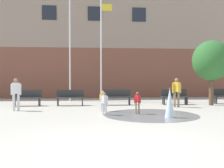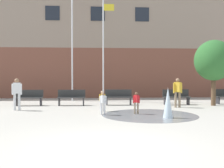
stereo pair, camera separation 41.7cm
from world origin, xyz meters
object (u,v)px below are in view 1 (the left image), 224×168
object	(u,v)px
park_bench_under_right_flagpole	(117,97)
child_in_fountain	(103,99)
park_bench_under_left_flagpole	(27,98)
park_bench_center	(70,97)
child_running	(104,102)
street_tree_near_building	(212,61)
flagpole_left	(70,40)
adult_watching	(177,90)
park_bench_near_trashcan	(175,97)
teen_by_trashcan	(16,92)
flagpole_right	(102,46)
child_with_pink_shirt	(137,101)

from	to	relation	value
park_bench_under_right_flagpole	child_in_fountain	distance (m)	2.96
park_bench_under_left_flagpole	park_bench_center	world-z (taller)	same
park_bench_center	child_running	xyz separation A→B (m)	(1.72, -3.96, 0.10)
street_tree_near_building	flagpole_left	bearing A→B (deg)	157.98
park_bench_under_left_flagpole	park_bench_center	xyz separation A→B (m)	(2.45, -0.05, 0.00)
park_bench_center	adult_watching	xyz separation A→B (m)	(5.85, -1.41, 0.45)
park_bench_center	park_bench_near_trashcan	bearing A→B (deg)	-0.01
park_bench_center	teen_by_trashcan	distance (m)	3.31
flagpole_right	park_bench_under_left_flagpole	bearing A→B (deg)	-148.56
park_bench_under_right_flagpole	flagpole_left	size ratio (longest dim) A/B	0.20
child_running	flagpole_left	size ratio (longest dim) A/B	0.13
park_bench_under_left_flagpole	child_with_pink_shirt	distance (m)	6.84
child_with_pink_shirt	child_running	world-z (taller)	same
flagpole_right	street_tree_near_building	world-z (taller)	flagpole_right
child_with_pink_shirt	child_running	xyz separation A→B (m)	(-1.50, -0.18, 0.00)
child_running	flagpole_left	bearing A→B (deg)	56.70
child_running	flagpole_right	bearing A→B (deg)	38.92
park_bench_near_trashcan	adult_watching	size ratio (longest dim) A/B	1.01
park_bench_near_trashcan	adult_watching	world-z (taller)	adult_watching
teen_by_trashcan	park_bench_center	bearing A→B (deg)	-157.69
park_bench_under_left_flagpole	teen_by_trashcan	size ratio (longest dim) A/B	1.01
flagpole_left	flagpole_right	bearing A→B (deg)	0.00
child_in_fountain	flagpole_left	size ratio (longest dim) A/B	0.13
park_bench_under_right_flagpole	flagpole_right	size ratio (longest dim) A/B	0.23
park_bench_center	teen_by_trashcan	xyz separation A→B (m)	(-2.50, -2.12, 0.45)
park_bench_under_right_flagpole	child_with_pink_shirt	size ratio (longest dim) A/B	1.62
child_in_fountain	flagpole_right	xyz separation A→B (m)	(0.25, 5.45, 3.19)
park_bench_center	street_tree_near_building	xyz separation A→B (m)	(8.22, -0.63, 2.12)
park_bench_near_trashcan	flagpole_left	world-z (taller)	flagpole_left
park_bench_center	flagpole_left	bearing A→B (deg)	93.28
park_bench_near_trashcan	park_bench_under_left_flagpole	bearing A→B (deg)	179.65
adult_watching	teen_by_trashcan	world-z (taller)	same
flagpole_right	child_with_pink_shirt	bearing A→B (deg)	-79.22
adult_watching	street_tree_near_building	bearing A→B (deg)	-112.51
child_with_pink_shirt	teen_by_trashcan	distance (m)	5.96
child_with_pink_shirt	teen_by_trashcan	xyz separation A→B (m)	(-5.71, 1.66, 0.35)
park_bench_under_right_flagpole	park_bench_near_trashcan	world-z (taller)	same
park_bench_center	street_tree_near_building	bearing A→B (deg)	-4.38
flagpole_right	park_bench_center	bearing A→B (deg)	-125.59
park_bench_under_right_flagpole	park_bench_near_trashcan	size ratio (longest dim) A/B	1.00
park_bench_under_right_flagpole	adult_watching	world-z (taller)	adult_watching
child_in_fountain	adult_watching	bearing A→B (deg)	-66.77
child_with_pink_shirt	adult_watching	size ratio (longest dim) A/B	0.62
child_with_pink_shirt	street_tree_near_building	distance (m)	6.24
park_bench_near_trashcan	child_with_pink_shirt	size ratio (longest dim) A/B	1.62
flagpole_left	flagpole_right	world-z (taller)	flagpole_left
adult_watching	park_bench_near_trashcan	bearing A→B (deg)	-55.60
park_bench_near_trashcan	flagpole_right	distance (m)	6.04
adult_watching	teen_by_trashcan	distance (m)	8.38
park_bench_under_left_flagpole	child_in_fountain	xyz separation A→B (m)	(4.17, -2.75, 0.10)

